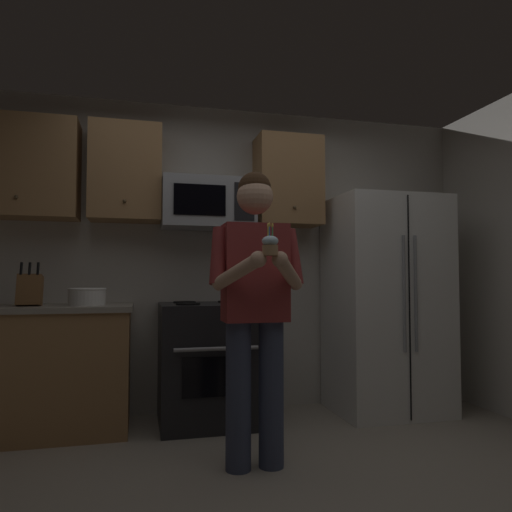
% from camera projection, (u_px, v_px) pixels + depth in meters
% --- Properties ---
extents(ground_plane, '(6.00, 6.00, 0.00)m').
position_uv_depth(ground_plane, '(277.00, 501.00, 2.38)').
color(ground_plane, '#9E9384').
extents(wall_back, '(4.40, 0.10, 2.60)m').
position_uv_depth(wall_back, '(220.00, 257.00, 4.14)').
color(wall_back, beige).
rests_on(wall_back, ground).
extents(oven_range, '(0.76, 0.70, 0.93)m').
position_uv_depth(oven_range, '(209.00, 363.00, 3.68)').
color(oven_range, black).
rests_on(oven_range, ground).
extents(microwave, '(0.74, 0.41, 0.40)m').
position_uv_depth(microwave, '(208.00, 204.00, 3.86)').
color(microwave, '#9EA0A5').
extents(refrigerator, '(0.90, 0.75, 1.80)m').
position_uv_depth(refrigerator, '(386.00, 304.00, 4.02)').
color(refrigerator, white).
rests_on(refrigerator, ground).
extents(cabinet_row_upper, '(2.78, 0.36, 0.76)m').
position_uv_depth(cabinet_row_upper, '(135.00, 174.00, 3.78)').
color(cabinet_row_upper, '#9E7247').
extents(counter_left, '(1.44, 0.66, 0.92)m').
position_uv_depth(counter_left, '(28.00, 370.00, 3.39)').
color(counter_left, '#9E7247').
rests_on(counter_left, ground).
extents(knife_block, '(0.16, 0.15, 0.32)m').
position_uv_depth(knife_block, '(30.00, 290.00, 3.37)').
color(knife_block, brown).
rests_on(knife_block, counter_left).
extents(bowl_large_white, '(0.27, 0.27, 0.13)m').
position_uv_depth(bowl_large_white, '(87.00, 296.00, 3.47)').
color(bowl_large_white, white).
rests_on(bowl_large_white, counter_left).
extents(person, '(0.60, 0.48, 1.76)m').
position_uv_depth(person, '(255.00, 299.00, 2.82)').
color(person, '#383F59').
rests_on(person, ground).
extents(cupcake, '(0.09, 0.09, 0.17)m').
position_uv_depth(cupcake, '(270.00, 245.00, 2.52)').
color(cupcake, '#A87F56').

